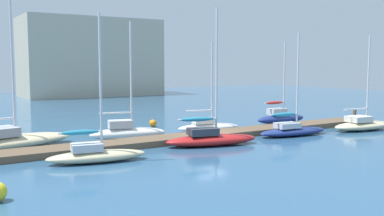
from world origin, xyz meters
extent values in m
plane|color=#2D567A|center=(0.00, 0.00, 0.00)|extent=(120.00, 120.00, 0.00)
cube|color=brown|center=(0.00, 0.00, 0.20)|extent=(30.23, 2.28, 0.40)
cylinder|color=brown|center=(14.72, -0.99, 0.70)|extent=(0.28, 0.28, 1.39)
ellipsoid|color=beige|center=(-12.60, 3.26, 0.43)|extent=(8.56, 4.40, 0.85)
cylinder|color=silver|center=(-12.20, 3.35, 7.18)|extent=(0.15, 0.15, 12.65)
ellipsoid|color=beige|center=(-9.22, -3.15, 0.32)|extent=(5.51, 2.40, 0.64)
cube|color=silver|center=(-9.74, -3.06, 0.85)|extent=(1.76, 1.31, 0.42)
cylinder|color=silver|center=(-8.95, -3.20, 4.30)|extent=(0.13, 0.13, 7.32)
cylinder|color=silver|center=(-10.06, -3.01, 1.67)|extent=(2.22, 0.49, 0.11)
ellipsoid|color=teal|center=(-10.06, -3.01, 1.67)|extent=(2.05, 0.70, 0.28)
ellipsoid|color=white|center=(-4.95, 2.52, 0.42)|extent=(5.50, 2.53, 0.84)
cube|color=silver|center=(-5.46, 2.63, 1.11)|extent=(1.77, 1.30, 0.55)
cylinder|color=silver|center=(-4.69, 2.46, 4.50)|extent=(0.13, 0.13, 7.33)
cylinder|color=silver|center=(-5.78, 2.70, 1.91)|extent=(2.20, 0.60, 0.11)
ellipsoid|color=#B21E1E|center=(-1.24, -2.43, 0.36)|extent=(6.42, 3.10, 0.72)
cube|color=#333842|center=(-1.84, -2.29, 0.95)|extent=(2.08, 1.61, 0.46)
cylinder|color=silver|center=(-0.94, -2.50, 4.77)|extent=(0.14, 0.14, 8.10)
cylinder|color=silver|center=(-2.20, -2.20, 1.76)|extent=(2.56, 0.69, 0.11)
ellipsoid|color=teal|center=(-2.20, -2.20, 1.76)|extent=(2.36, 0.88, 0.28)
ellipsoid|color=white|center=(1.83, 2.48, 0.33)|extent=(5.19, 2.47, 0.66)
cube|color=silver|center=(1.34, 2.58, 0.88)|extent=(1.68, 1.30, 0.43)
cylinder|color=silver|center=(2.08, 2.42, 3.81)|extent=(0.13, 0.13, 6.29)
cylinder|color=silver|center=(1.05, 2.65, 1.69)|extent=(2.07, 0.55, 0.10)
ellipsoid|color=navy|center=(6.09, -2.36, 0.30)|extent=(5.91, 2.16, 0.60)
cube|color=silver|center=(5.51, -2.30, 0.80)|extent=(1.84, 1.28, 0.39)
cylinder|color=silver|center=(6.37, -2.39, 4.06)|extent=(0.13, 0.13, 6.92)
cylinder|color=silver|center=(5.17, -2.27, 1.62)|extent=(2.43, 0.35, 0.11)
ellipsoid|color=teal|center=(5.17, -2.27, 1.62)|extent=(2.21, 0.58, 0.28)
ellipsoid|color=navy|center=(9.96, 3.03, 0.41)|extent=(5.17, 1.63, 0.83)
cube|color=silver|center=(9.44, 3.05, 1.09)|extent=(1.57, 1.07, 0.54)
cylinder|color=silver|center=(10.21, 3.02, 4.03)|extent=(0.13, 0.13, 6.40)
cylinder|color=silver|center=(9.14, 3.06, 1.89)|extent=(2.15, 0.19, 0.10)
ellipsoid|color=#B72D28|center=(9.14, 3.06, 1.89)|extent=(1.95, 0.43, 0.28)
ellipsoid|color=beige|center=(12.87, -3.32, 0.35)|extent=(6.05, 2.50, 0.70)
cube|color=silver|center=(12.28, -3.26, 0.92)|extent=(1.89, 1.53, 0.45)
cylinder|color=silver|center=(13.16, -3.34, 4.11)|extent=(0.14, 0.14, 6.83)
cylinder|color=silver|center=(11.93, -3.23, 1.74)|extent=(2.47, 0.34, 0.11)
sphere|color=orange|center=(-0.65, 7.20, 0.30)|extent=(0.61, 0.61, 0.61)
cube|color=#BCB299|center=(7.34, 45.89, 6.32)|extent=(22.02, 10.75, 12.65)
camera|label=1|loc=(-17.11, -25.57, 5.27)|focal=41.06mm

